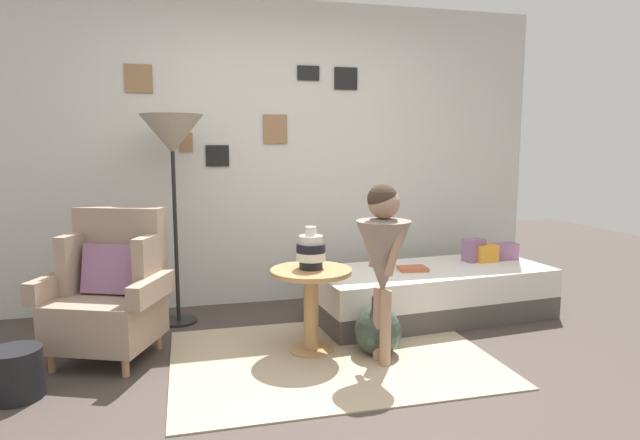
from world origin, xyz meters
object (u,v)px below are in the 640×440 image
object	(u,v)px
armchair	(110,291)
side_table	(311,294)
daybed	(431,292)
floor_lamp	(172,141)
demijohn_near	(378,331)
person_child	(383,250)
book_on_daybed	(413,269)
magazine_basket	(16,374)
vase_striped	(311,251)

from	to	relation	value
armchair	side_table	bearing A→B (deg)	-10.99
daybed	floor_lamp	bearing A→B (deg)	170.15
demijohn_near	person_child	bearing A→B (deg)	-101.34
armchair	floor_lamp	distance (m)	1.22
daybed	demijohn_near	size ratio (longest dim) A/B	4.91
daybed	side_table	bearing A→B (deg)	-155.75
daybed	floor_lamp	distance (m)	2.35
book_on_daybed	person_child	bearing A→B (deg)	-125.44
side_table	magazine_basket	xyz separation A→B (m)	(-1.72, -0.26, -0.26)
vase_striped	book_on_daybed	world-z (taller)	vase_striped
vase_striped	person_child	xyz separation A→B (m)	(0.38, -0.32, 0.05)
person_child	floor_lamp	bearing A→B (deg)	137.46
book_on_daybed	magazine_basket	size ratio (longest dim) A/B	0.79
side_table	person_child	bearing A→B (deg)	-38.39
vase_striped	floor_lamp	size ratio (longest dim) A/B	0.18
demijohn_near	book_on_daybed	bearing A→B (deg)	50.02
armchair	person_child	world-z (taller)	person_child
daybed	magazine_basket	size ratio (longest dim) A/B	7.01
armchair	side_table	world-z (taller)	armchair
magazine_basket	side_table	bearing A→B (deg)	8.58
floor_lamp	book_on_daybed	size ratio (longest dim) A/B	7.31
floor_lamp	demijohn_near	xyz separation A→B (m)	(1.29, -1.00, -1.25)
floor_lamp	person_child	bearing A→B (deg)	-42.54
armchair	daybed	xyz separation A→B (m)	(2.40, 0.25, -0.24)
vase_striped	person_child	distance (m)	0.50
side_table	vase_striped	bearing A→B (deg)	78.66
person_child	daybed	bearing A→B (deg)	47.99
side_table	floor_lamp	xyz separation A→B (m)	(-0.87, 0.85, 1.01)
person_child	book_on_daybed	bearing A→B (deg)	54.56
demijohn_near	armchair	bearing A→B (deg)	166.65
daybed	armchair	bearing A→B (deg)	-173.97
side_table	magazine_basket	bearing A→B (deg)	-171.42
armchair	magazine_basket	size ratio (longest dim) A/B	3.46
magazine_basket	armchair	bearing A→B (deg)	49.24
demijohn_near	magazine_basket	distance (m)	2.14
vase_striped	book_on_daybed	size ratio (longest dim) A/B	1.28
floor_lamp	person_child	world-z (taller)	floor_lamp
person_child	armchair	bearing A→B (deg)	161.59
side_table	demijohn_near	world-z (taller)	side_table
demijohn_near	magazine_basket	world-z (taller)	demijohn_near
side_table	person_child	world-z (taller)	person_child
book_on_daybed	armchair	bearing A→B (deg)	-174.58
floor_lamp	armchair	bearing A→B (deg)	-124.53
daybed	vase_striped	bearing A→B (deg)	-156.39
vase_striped	floor_lamp	distance (m)	1.41
armchair	side_table	size ratio (longest dim) A/B	1.71
side_table	vase_striped	distance (m)	0.28
magazine_basket	person_child	bearing A→B (deg)	-1.27
vase_striped	magazine_basket	xyz separation A→B (m)	(-1.72, -0.28, -0.55)
floor_lamp	book_on_daybed	world-z (taller)	floor_lamp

